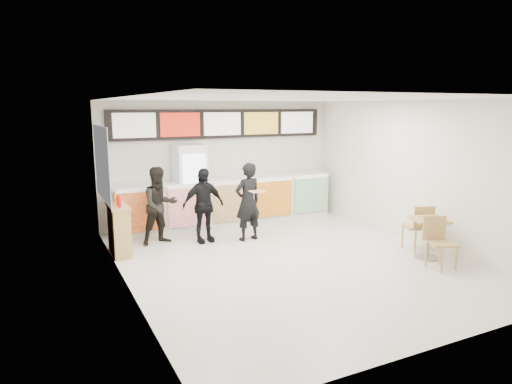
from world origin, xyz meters
TOP-DOWN VIEW (x-y plane):
  - floor at (0.00, 0.00)m, footprint 7.00×7.00m
  - ceiling at (0.00, 0.00)m, footprint 7.00×7.00m
  - wall_back at (0.00, 3.50)m, footprint 6.00×0.00m
  - wall_left at (-3.00, 0.00)m, footprint 0.00×7.00m
  - wall_right at (3.00, 0.00)m, footprint 0.00×7.00m
  - service_counter at (0.00, 3.09)m, footprint 5.56×0.77m
  - menu_board at (0.00, 3.41)m, footprint 5.50×0.14m
  - drinks_fridge at (-0.93, 3.11)m, footprint 0.70×0.67m
  - mirror_panel at (-2.99, 2.45)m, footprint 0.01×2.00m
  - customer_main at (-0.14, 1.61)m, footprint 0.67×0.49m
  - customer_left at (-1.90, 2.20)m, footprint 0.90×0.76m
  - customer_mid at (-1.05, 1.90)m, footprint 0.97×0.47m
  - pizza_slice at (-0.14, 1.16)m, footprint 0.36×0.36m
  - cafe_table at (2.42, -1.01)m, footprint 1.02×1.63m
  - condiment_ledge at (-2.82, 1.83)m, footprint 0.36×0.88m

SIDE VIEW (x-z plane):
  - floor at x=0.00m, z-range 0.00..0.00m
  - condiment_ledge at x=-2.82m, z-range -0.08..1.10m
  - cafe_table at x=2.42m, z-range 0.08..1.01m
  - service_counter at x=0.00m, z-range 0.00..1.14m
  - customer_mid at x=-1.05m, z-range 0.00..1.60m
  - customer_left at x=-1.90m, z-range 0.00..1.63m
  - customer_main at x=-0.14m, z-range 0.00..1.70m
  - drinks_fridge at x=-0.93m, z-range 0.00..2.00m
  - pizza_slice at x=-0.14m, z-range 1.15..1.17m
  - wall_back at x=0.00m, z-range -1.50..4.50m
  - wall_left at x=-3.00m, z-range -2.00..5.00m
  - wall_right at x=3.00m, z-range -2.00..5.00m
  - mirror_panel at x=-2.99m, z-range 1.00..2.50m
  - menu_board at x=0.00m, z-range 2.10..2.80m
  - ceiling at x=0.00m, z-range 3.00..3.00m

